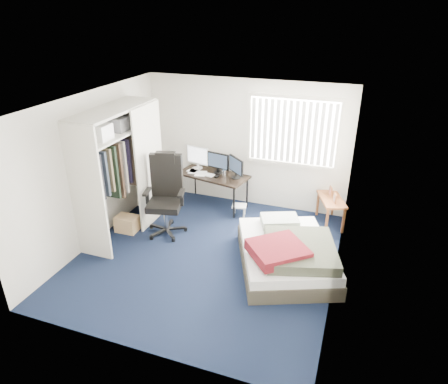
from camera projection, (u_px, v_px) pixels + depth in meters
ground at (207, 255)px, 6.51m from camera, size 4.20×4.20×0.00m
room_shell at (205, 170)px, 5.86m from camera, size 4.20×4.20×4.20m
window_assembly at (293, 132)px, 7.29m from camera, size 1.72×0.09×1.32m
closet at (119, 160)px, 6.67m from camera, size 0.64×1.84×2.22m
desk at (214, 172)px, 7.86m from camera, size 1.48×0.91×1.14m
office_chair at (166, 203)px, 7.02m from camera, size 0.81×0.81×1.43m
footstool at (239, 208)px, 7.67m from camera, size 0.31×0.26×0.22m
nightstand at (331, 202)px, 7.27m from camera, size 0.62×0.84×0.70m
bed at (287, 253)px, 6.10m from camera, size 1.92×2.16×0.60m
pine_box at (127, 224)px, 7.16m from camera, size 0.39×0.29×0.29m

